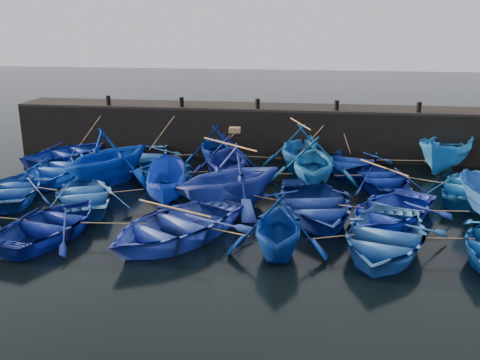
# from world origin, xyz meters

# --- Properties ---
(ground) EXTENTS (120.00, 120.00, 0.00)m
(ground) POSITION_xyz_m (0.00, 0.00, 0.00)
(ground) COLOR black
(ground) RESTS_ON ground
(quay_wall) EXTENTS (26.00, 2.50, 2.50)m
(quay_wall) POSITION_xyz_m (0.00, 10.50, 1.25)
(quay_wall) COLOR black
(quay_wall) RESTS_ON ground
(quay_top) EXTENTS (26.00, 2.50, 0.12)m
(quay_top) POSITION_xyz_m (0.00, 10.50, 2.56)
(quay_top) COLOR black
(quay_top) RESTS_ON quay_wall
(bollard_0) EXTENTS (0.24, 0.24, 0.50)m
(bollard_0) POSITION_xyz_m (-8.00, 9.60, 2.87)
(bollard_0) COLOR black
(bollard_0) RESTS_ON quay_top
(bollard_1) EXTENTS (0.24, 0.24, 0.50)m
(bollard_1) POSITION_xyz_m (-4.00, 9.60, 2.87)
(bollard_1) COLOR black
(bollard_1) RESTS_ON quay_top
(bollard_2) EXTENTS (0.24, 0.24, 0.50)m
(bollard_2) POSITION_xyz_m (0.00, 9.60, 2.87)
(bollard_2) COLOR black
(bollard_2) RESTS_ON quay_top
(bollard_3) EXTENTS (0.24, 0.24, 0.50)m
(bollard_3) POSITION_xyz_m (4.00, 9.60, 2.87)
(bollard_3) COLOR black
(bollard_3) RESTS_ON quay_top
(bollard_4) EXTENTS (0.24, 0.24, 0.50)m
(bollard_4) POSITION_xyz_m (8.00, 9.60, 2.87)
(bollard_4) COLOR black
(bollard_4) RESTS_ON quay_top
(boat_0) EXTENTS (5.16, 5.78, 0.99)m
(boat_0) POSITION_xyz_m (-9.40, 7.36, 0.49)
(boat_0) COLOR navy
(boat_0) RESTS_ON ground
(boat_1) EXTENTS (3.65, 4.97, 1.00)m
(boat_1) POSITION_xyz_m (-5.47, 7.17, 0.50)
(boat_1) COLOR blue
(boat_1) RESTS_ON ground
(boat_2) EXTENTS (4.14, 4.53, 2.03)m
(boat_2) POSITION_xyz_m (-1.88, 7.77, 1.02)
(boat_2) COLOR navy
(boat_2) RESTS_ON ground
(boat_3) EXTENTS (3.94, 4.48, 2.23)m
(boat_3) POSITION_xyz_m (2.27, 7.61, 1.12)
(boat_3) COLOR #10509B
(boat_3) RESTS_ON ground
(boat_4) EXTENTS (4.68, 5.55, 0.98)m
(boat_4) POSITION_xyz_m (4.79, 7.85, 0.49)
(boat_4) COLOR navy
(boat_4) RESTS_ON ground
(boat_5) EXTENTS (4.02, 5.27, 1.92)m
(boat_5) POSITION_xyz_m (9.20, 8.09, 0.96)
(boat_5) COLOR blue
(boat_5) RESTS_ON ground
(boat_6) EXTENTS (3.41, 4.74, 0.98)m
(boat_6) POSITION_xyz_m (-8.55, 4.65, 0.49)
(boat_6) COLOR blue
(boat_6) RESTS_ON ground
(boat_7) EXTENTS (5.70, 6.03, 2.51)m
(boat_7) POSITION_xyz_m (-6.00, 4.24, 1.26)
(boat_7) COLOR #002BA1
(boat_7) RESTS_ON ground
(boat_8) EXTENTS (5.35, 5.85, 0.99)m
(boat_8) POSITION_xyz_m (-3.51, 4.48, 0.50)
(boat_8) COLOR #0D438F
(boat_8) RESTS_ON ground
(boat_9) EXTENTS (4.24, 4.80, 2.35)m
(boat_9) POSITION_xyz_m (-0.75, 4.76, 1.18)
(boat_9) COLOR navy
(boat_9) RESTS_ON ground
(boat_10) EXTENTS (3.87, 4.49, 2.36)m
(boat_10) POSITION_xyz_m (2.98, 4.91, 1.18)
(boat_10) COLOR #1563B3
(boat_10) RESTS_ON ground
(boat_11) EXTENTS (3.79, 4.81, 0.90)m
(boat_11) POSITION_xyz_m (5.95, 5.16, 0.45)
(boat_11) COLOR navy
(boat_11) RESTS_ON ground
(boat_12) EXTENTS (4.79, 5.52, 0.96)m
(boat_12) POSITION_xyz_m (9.36, 4.38, 0.48)
(boat_12) COLOR blue
(boat_12) RESTS_ON ground
(boat_13) EXTENTS (4.32, 5.06, 0.89)m
(boat_13) POSITION_xyz_m (-9.00, 1.57, 0.44)
(boat_13) COLOR navy
(boat_13) RESTS_ON ground
(boat_14) EXTENTS (4.99, 5.60, 0.96)m
(boat_14) POSITION_xyz_m (-5.87, 1.23, 0.48)
(boat_14) COLOR blue
(boat_14) RESTS_ON ground
(boat_15) EXTENTS (2.36, 4.25, 1.55)m
(boat_15) POSITION_xyz_m (-2.79, 1.92, 0.78)
(boat_15) COLOR #0D2C98
(boat_15) RESTS_ON ground
(boat_16) EXTENTS (6.28, 6.26, 2.51)m
(boat_16) POSITION_xyz_m (-0.20, 1.75, 1.25)
(boat_16) COLOR #21379A
(boat_16) RESTS_ON ground
(boat_17) EXTENTS (4.95, 6.11, 1.12)m
(boat_17) POSITION_xyz_m (3.05, 1.10, 0.56)
(boat_17) COLOR navy
(boat_17) RESTS_ON ground
(boat_18) EXTENTS (5.51, 5.89, 0.99)m
(boat_18) POSITION_xyz_m (5.72, 0.89, 0.50)
(boat_18) COLOR #1D34C5
(boat_18) RESTS_ON ground
(boat_21) EXTENTS (4.17, 5.19, 0.96)m
(boat_21) POSITION_xyz_m (-5.66, -1.91, 0.48)
(boat_21) COLOR navy
(boat_21) RESTS_ON ground
(boat_22) EXTENTS (6.06, 6.60, 1.12)m
(boat_22) POSITION_xyz_m (-1.50, -1.67, 0.56)
(boat_22) COLOR blue
(boat_22) RESTS_ON ground
(boat_23) EXTENTS (3.32, 3.80, 1.93)m
(boat_23) POSITION_xyz_m (1.96, -2.25, 0.96)
(boat_23) COLOR navy
(boat_23) RESTS_ON ground
(boat_24) EXTENTS (4.93, 6.00, 1.08)m
(boat_24) POSITION_xyz_m (5.23, -1.66, 0.54)
(boat_24) COLOR #205296
(boat_24) RESTS_ON ground
(wooden_crate) EXTENTS (0.47, 0.39, 0.22)m
(wooden_crate) POSITION_xyz_m (-0.45, 4.76, 2.46)
(wooden_crate) COLOR olive
(wooden_crate) RESTS_ON boat_9
(mooring_ropes) EXTENTS (18.63, 11.79, 2.10)m
(mooring_ropes) POSITION_xyz_m (0.18, 4.93, 0.87)
(mooring_ropes) COLOR tan
(mooring_ropes) RESTS_ON ground
(loose_oars) EXTENTS (9.70, 11.36, 1.66)m
(loose_oars) POSITION_xyz_m (1.63, 3.21, 1.72)
(loose_oars) COLOR #99724C
(loose_oars) RESTS_ON ground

